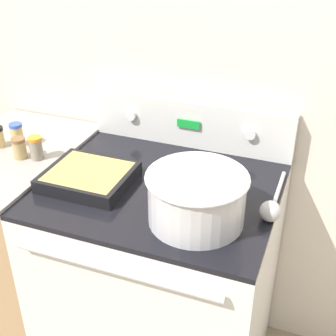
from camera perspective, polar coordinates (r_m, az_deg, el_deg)
name	(u,v)px	position (r m, az deg, el deg)	size (l,w,h in m)	color
kitchen_wall	(198,56)	(1.78, 3.65, 13.48)	(8.00, 0.05, 2.50)	beige
stove_range	(162,283)	(1.88, -0.78, -13.88)	(0.80, 0.72, 0.91)	silver
control_panel	(191,123)	(1.82, 2.82, 5.48)	(0.80, 0.07, 0.19)	silver
side_counter	(25,245)	(2.13, -17.00, -8.97)	(0.47, 0.69, 0.92)	tan
mixing_bowl	(197,196)	(1.38, 3.52, -3.40)	(0.31, 0.31, 0.16)	silver
casserole_dish	(89,176)	(1.61, -9.66, -1.00)	(0.29, 0.25, 0.05)	black
ladle	(272,208)	(1.46, 12.51, -4.80)	(0.07, 0.32, 0.07)	#B7B7B7
spice_jar_orange_cap	(36,148)	(1.78, -15.79, 2.38)	(0.05, 0.05, 0.09)	gray
spice_jar_brown_cap	(19,148)	(1.80, -17.66, 2.34)	(0.05, 0.05, 0.08)	tan
spice_jar_blue_cap	(17,134)	(1.90, -17.93, 3.91)	(0.05, 0.05, 0.09)	tan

